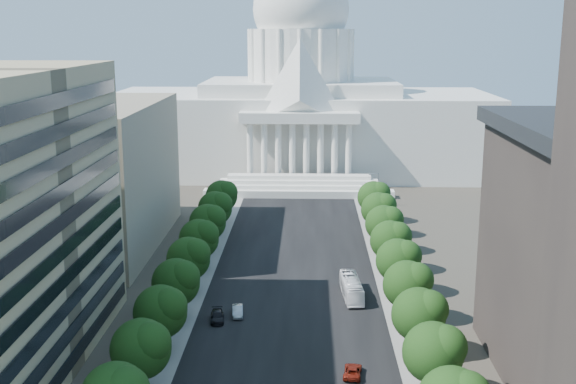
# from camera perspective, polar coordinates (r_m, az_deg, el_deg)

# --- Properties ---
(road_asphalt) EXTENTS (30.00, 260.00, 0.01)m
(road_asphalt) POSITION_cam_1_polar(r_m,az_deg,el_deg) (143.32, 0.53, -5.48)
(road_asphalt) COLOR black
(road_asphalt) RESTS_ON ground
(sidewalk_left) EXTENTS (8.00, 260.00, 0.02)m
(sidewalk_left) POSITION_cam_1_polar(r_m,az_deg,el_deg) (144.92, -7.04, -5.37)
(sidewalk_left) COLOR gray
(sidewalk_left) RESTS_ON ground
(sidewalk_right) EXTENTS (8.00, 260.00, 0.02)m
(sidewalk_right) POSITION_cam_1_polar(r_m,az_deg,el_deg) (144.23, 8.13, -5.49)
(sidewalk_right) COLOR gray
(sidewalk_right) RESTS_ON ground
(capitol) EXTENTS (120.00, 56.00, 73.00)m
(capitol) POSITION_cam_1_polar(r_m,az_deg,el_deg) (232.38, 1.00, 6.59)
(capitol) COLOR white
(capitol) RESTS_ON ground
(office_block_left_far) EXTENTS (38.00, 52.00, 30.00)m
(office_block_left_far) POSITION_cam_1_polar(r_m,az_deg,el_deg) (157.49, -17.13, 1.26)
(office_block_left_far) COLOR gray
(office_block_left_far) RESTS_ON ground
(tree_l_c) EXTENTS (7.79, 7.60, 9.97)m
(tree_l_c) POSITION_cam_1_polar(r_m,az_deg,el_deg) (92.68, -11.38, -11.94)
(tree_l_c) COLOR #33261C
(tree_l_c) RESTS_ON ground
(tree_l_d) EXTENTS (7.79, 7.60, 9.97)m
(tree_l_d) POSITION_cam_1_polar(r_m,az_deg,el_deg) (103.44, -9.90, -9.20)
(tree_l_d) COLOR #33261C
(tree_l_d) RESTS_ON ground
(tree_l_e) EXTENTS (7.79, 7.60, 9.97)m
(tree_l_e) POSITION_cam_1_polar(r_m,az_deg,el_deg) (114.45, -8.71, -6.98)
(tree_l_e) COLOR #33261C
(tree_l_e) RESTS_ON ground
(tree_l_f) EXTENTS (7.79, 7.60, 9.97)m
(tree_l_f) POSITION_cam_1_polar(r_m,az_deg,el_deg) (125.64, -7.74, -5.14)
(tree_l_f) COLOR #33261C
(tree_l_f) RESTS_ON ground
(tree_l_g) EXTENTS (7.79, 7.60, 9.97)m
(tree_l_g) POSITION_cam_1_polar(r_m,az_deg,el_deg) (136.97, -6.94, -3.61)
(tree_l_g) COLOR #33261C
(tree_l_g) RESTS_ON ground
(tree_l_h) EXTENTS (7.79, 7.60, 9.97)m
(tree_l_h) POSITION_cam_1_polar(r_m,az_deg,el_deg) (148.41, -6.26, -2.32)
(tree_l_h) COLOR #33261C
(tree_l_h) RESTS_ON ground
(tree_l_i) EXTENTS (7.79, 7.60, 9.97)m
(tree_l_i) POSITION_cam_1_polar(r_m,az_deg,el_deg) (159.92, -5.68, -1.20)
(tree_l_i) COLOR #33261C
(tree_l_i) RESTS_ON ground
(tree_l_j) EXTENTS (7.79, 7.60, 9.97)m
(tree_l_j) POSITION_cam_1_polar(r_m,az_deg,el_deg) (171.51, -5.18, -0.24)
(tree_l_j) COLOR #33261C
(tree_l_j) RESTS_ON ground
(tree_r_c) EXTENTS (7.79, 7.60, 9.97)m
(tree_r_c) POSITION_cam_1_polar(r_m,az_deg,el_deg) (91.80, 11.63, -12.20)
(tree_r_c) COLOR #33261C
(tree_r_c) RESTS_ON ground
(tree_r_d) EXTENTS (7.79, 7.60, 9.97)m
(tree_r_d) POSITION_cam_1_polar(r_m,az_deg,el_deg) (102.65, 10.49, -9.40)
(tree_r_d) COLOR #33261C
(tree_r_d) RESTS_ON ground
(tree_r_e) EXTENTS (7.79, 7.60, 9.97)m
(tree_r_e) POSITION_cam_1_polar(r_m,az_deg,el_deg) (113.74, 9.58, -7.13)
(tree_r_e) COLOR #33261C
(tree_r_e) RESTS_ON ground
(tree_r_f) EXTENTS (7.79, 7.60, 9.97)m
(tree_r_f) POSITION_cam_1_polar(r_m,az_deg,el_deg) (125.00, 8.84, -5.27)
(tree_r_f) COLOR #33261C
(tree_r_f) RESTS_ON ground
(tree_r_g) EXTENTS (7.79, 7.60, 9.97)m
(tree_r_g) POSITION_cam_1_polar(r_m,az_deg,el_deg) (136.38, 8.23, -3.72)
(tree_r_g) COLOR #33261C
(tree_r_g) RESTS_ON ground
(tree_r_h) EXTENTS (7.79, 7.60, 9.97)m
(tree_r_h) POSITION_cam_1_polar(r_m,az_deg,el_deg) (147.86, 7.71, -2.41)
(tree_r_h) COLOR #33261C
(tree_r_h) RESTS_ON ground
(tree_r_i) EXTENTS (7.79, 7.60, 9.97)m
(tree_r_i) POSITION_cam_1_polar(r_m,az_deg,el_deg) (159.42, 7.27, -1.29)
(tree_r_i) COLOR #33261C
(tree_r_i) RESTS_ON ground
(tree_r_j) EXTENTS (7.79, 7.60, 9.97)m
(tree_r_j) POSITION_cam_1_polar(r_m,az_deg,el_deg) (171.03, 6.89, -0.32)
(tree_r_j) COLOR #33261C
(tree_r_j) RESTS_ON ground
(streetlight_b) EXTENTS (2.61, 0.44, 9.00)m
(streetlight_b) POSITION_cam_1_polar(r_m,az_deg,el_deg) (91.63, 12.69, -12.73)
(streetlight_b) COLOR gray
(streetlight_b) RESTS_ON ground
(streetlight_c) EXTENTS (2.61, 0.44, 9.00)m
(streetlight_c) POSITION_cam_1_polar(r_m,az_deg,el_deg) (114.36, 10.34, -7.39)
(streetlight_c) COLOR gray
(streetlight_c) RESTS_ON ground
(streetlight_d) EXTENTS (2.61, 0.44, 9.00)m
(streetlight_d) POSITION_cam_1_polar(r_m,az_deg,el_deg) (137.88, 8.81, -3.83)
(streetlight_d) COLOR gray
(streetlight_d) RESTS_ON ground
(streetlight_e) EXTENTS (2.61, 0.44, 9.00)m
(streetlight_e) POSITION_cam_1_polar(r_m,az_deg,el_deg) (161.85, 7.74, -1.32)
(streetlight_e) COLOR gray
(streetlight_e) RESTS_ON ground
(streetlight_f) EXTENTS (2.61, 0.44, 9.00)m
(streetlight_f) POSITION_cam_1_polar(r_m,az_deg,el_deg) (186.08, 6.95, 0.54)
(streetlight_f) COLOR gray
(streetlight_f) RESTS_ON ground
(car_silver) EXTENTS (2.14, 4.83, 1.54)m
(car_silver) POSITION_cam_1_polar(r_m,az_deg,el_deg) (117.12, -4.01, -9.36)
(car_silver) COLOR #999CA0
(car_silver) RESTS_ON ground
(car_red) EXTENTS (2.87, 5.16, 1.36)m
(car_red) POSITION_cam_1_polar(r_m,az_deg,el_deg) (98.42, 5.13, -13.92)
(car_red) COLOR maroon
(car_red) RESTS_ON ground
(car_dark_b) EXTENTS (2.67, 5.30, 1.47)m
(car_dark_b) POSITION_cam_1_polar(r_m,az_deg,el_deg) (115.35, -5.61, -9.77)
(car_dark_b) COLOR black
(car_dark_b) RESTS_ON ground
(city_bus) EXTENTS (3.69, 12.24, 3.36)m
(city_bus) POSITION_cam_1_polar(r_m,az_deg,el_deg) (124.63, 5.04, -7.55)
(city_bus) COLOR white
(city_bus) RESTS_ON ground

